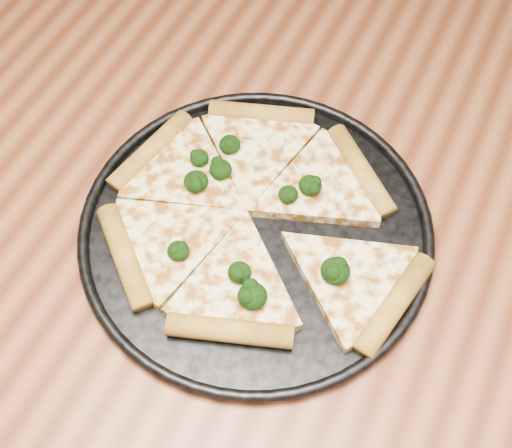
% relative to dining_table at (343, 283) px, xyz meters
% --- Properties ---
extents(ground, '(4.00, 4.00, 0.00)m').
position_rel_dining_table_xyz_m(ground, '(0.00, 0.00, -0.66)').
color(ground, brown).
rests_on(ground, ground).
extents(dining_table, '(1.20, 0.90, 0.75)m').
position_rel_dining_table_xyz_m(dining_table, '(0.00, 0.00, 0.00)').
color(dining_table, brown).
rests_on(dining_table, ground).
extents(pizza_pan, '(0.37, 0.37, 0.02)m').
position_rel_dining_table_xyz_m(pizza_pan, '(-0.10, -0.03, 0.10)').
color(pizza_pan, black).
rests_on(pizza_pan, dining_table).
extents(pizza, '(0.35, 0.31, 0.02)m').
position_rel_dining_table_xyz_m(pizza, '(-0.10, -0.02, 0.11)').
color(pizza, beige).
rests_on(pizza, pizza_pan).
extents(broccoli_florets, '(0.21, 0.18, 0.02)m').
position_rel_dining_table_xyz_m(broccoli_florets, '(-0.10, -0.03, 0.12)').
color(broccoli_florets, black).
rests_on(broccoli_florets, pizza).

